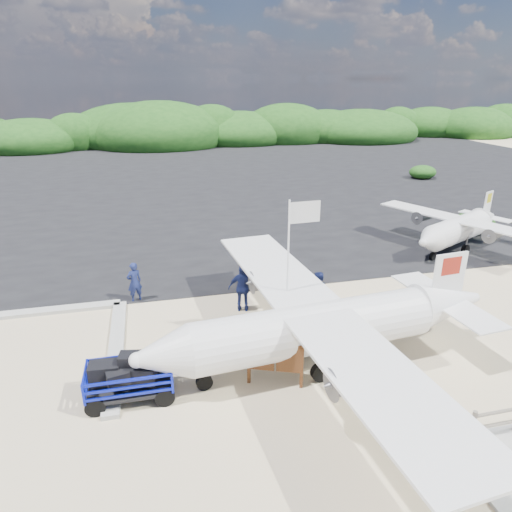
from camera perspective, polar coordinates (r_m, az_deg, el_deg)
The scene contains 11 objects.
ground at distance 15.62m, azimuth -0.27°, elevation -12.62°, with size 160.00×160.00×0.00m, color beige.
asphalt_apron at distance 43.61m, azimuth -9.39°, elevation 9.47°, with size 90.00×50.00×0.04m, color #B2B2B2, non-canonical shape.
vegetation_band at distance 68.25m, azimuth -11.13°, elevation 13.56°, with size 124.00×8.00×4.40m, color #B2B2B2, non-canonical shape.
baggage_cart at distance 14.42m, azimuth -15.24°, elevation -16.77°, with size 2.64×1.51×1.32m, color #0B18AE, non-canonical shape.
flagpole at distance 16.26m, azimuth 3.73°, elevation -11.18°, with size 1.05×0.44×5.24m, color white, non-canonical shape.
signboard at distance 14.47m, azimuth 2.36°, elevation -15.77°, with size 1.81×0.17×1.49m, color brown, non-canonical shape.
crew_a at distance 19.56m, azimuth -14.96°, elevation -3.15°, with size 0.63×0.41×1.72m, color #141D4D.
crew_b at distance 18.01m, azimuth 7.64°, elevation -4.66°, with size 0.87×0.68×1.79m, color #141D4D.
crew_c at distance 18.09m, azimuth -1.63°, elevation -4.01°, with size 1.16×0.48×1.98m, color #141D4D.
aircraft_large at distance 35.39m, azimuth 11.47°, elevation 6.60°, with size 14.23×14.23×4.27m, color #B2B2B2, non-canonical shape.
aircraft_small at distance 46.24m, azimuth -22.13°, elevation 8.87°, with size 7.54×7.54×2.72m, color #B2B2B2, non-canonical shape.
Camera 1 is at (-2.93, -12.63, 8.71)m, focal length 32.00 mm.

